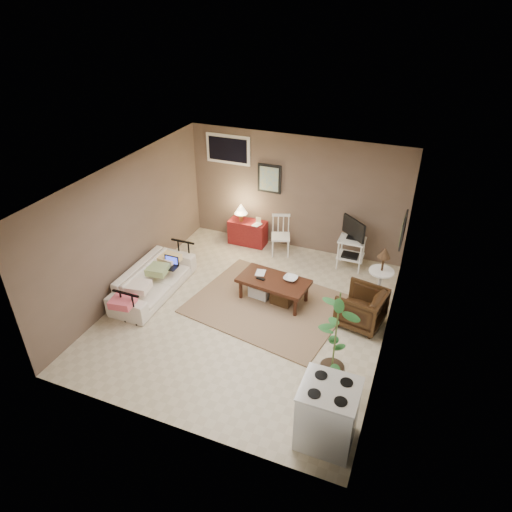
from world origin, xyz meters
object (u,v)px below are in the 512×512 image
at_px(sofa, 153,276).
at_px(red_console, 247,230).
at_px(side_table, 382,270).
at_px(potted_plant, 335,337).
at_px(spindle_chair, 281,236).
at_px(armchair, 361,306).
at_px(tv_stand, 352,243).
at_px(stove, 328,414).
at_px(coffee_table, 273,288).

bearing_deg(sofa, red_console, -20.30).
bearing_deg(red_console, side_table, -20.97).
relative_size(sofa, potted_plant, 1.17).
relative_size(spindle_chair, armchair, 1.17).
height_order(spindle_chair, tv_stand, tv_stand).
distance_m(sofa, tv_stand, 3.79).
xyz_separation_m(tv_stand, side_table, (0.70, -0.99, 0.14)).
bearing_deg(stove, red_console, 123.80).
xyz_separation_m(coffee_table, tv_stand, (1.03, 1.59, 0.30)).
relative_size(red_console, side_table, 0.82).
height_order(red_console, spindle_chair, red_console).
relative_size(tv_stand, stove, 1.18).
bearing_deg(stove, spindle_chair, 116.25).
relative_size(red_console, spindle_chair, 1.12).
relative_size(spindle_chair, tv_stand, 0.79).
distance_m(side_table, stove, 3.07).
xyz_separation_m(side_table, stove, (-0.14, -3.06, -0.26)).
xyz_separation_m(red_console, tv_stand, (2.25, -0.14, 0.24)).
distance_m(potted_plant, stove, 1.01).
bearing_deg(tv_stand, red_console, 176.56).
bearing_deg(armchair, sofa, -71.14).
relative_size(spindle_chair, potted_plant, 0.52).
height_order(spindle_chair, side_table, side_table).
distance_m(sofa, red_console, 2.46).
xyz_separation_m(sofa, stove, (3.66, -1.88, 0.08)).
height_order(coffee_table, sofa, sofa).
distance_m(sofa, potted_plant, 3.66).
relative_size(sofa, armchair, 2.64).
xyz_separation_m(potted_plant, stove, (0.16, -0.92, -0.40)).
height_order(red_console, side_table, side_table).
relative_size(sofa, stove, 2.09).
xyz_separation_m(sofa, spindle_chair, (1.65, 2.18, 0.02)).
bearing_deg(red_console, stove, -56.20).
distance_m(sofa, stove, 4.11).
xyz_separation_m(red_console, armchair, (2.77, -1.80, 0.03)).
height_order(red_console, tv_stand, tv_stand).
bearing_deg(sofa, tv_stand, -55.05).
xyz_separation_m(coffee_table, side_table, (1.73, 0.60, 0.44)).
height_order(tv_stand, armchair, tv_stand).
bearing_deg(side_table, armchair, -105.05).
bearing_deg(armchair, side_table, 175.89).
height_order(potted_plant, stove, potted_plant).
bearing_deg(coffee_table, spindle_chair, 104.71).
bearing_deg(spindle_chair, stove, -63.75).
relative_size(tv_stand, armchair, 1.49).
relative_size(red_console, armchair, 1.30).
height_order(sofa, armchair, sofa).
distance_m(coffee_table, potted_plant, 2.18).
bearing_deg(side_table, tv_stand, 125.05).
height_order(sofa, stove, stove).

